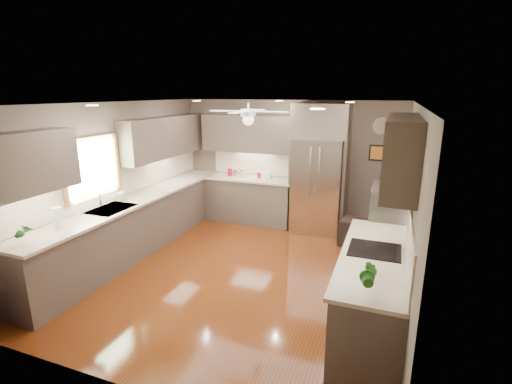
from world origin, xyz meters
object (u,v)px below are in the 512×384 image
Objects in this scene: potted_plant_left at (22,231)px; refrigerator at (319,171)px; paper_towel at (58,218)px; bowl at (267,178)px; stool at (353,232)px; canister_c at (243,173)px; canister_d at (259,175)px; canister_b at (235,173)px; soap_bottle at (122,195)px; microwave at (391,201)px; canister_a at (230,172)px; potted_plant_right at (368,275)px.

refrigerator is (2.65, 4.08, 0.10)m from potted_plant_left.
paper_towel is (-2.66, -3.59, -0.11)m from refrigerator.
bowl reaches higher than stool.
potted_plant_left is at bearing -104.54° from canister_c.
stool is at bearing 41.95° from paper_towel.
paper_towel is at bearing 90.95° from potted_plant_left.
canister_d is 0.53× the size of bowl.
potted_plant_left is (-0.89, -4.12, 0.08)m from canister_b.
potted_plant_left is 1.40× the size of bowl.
soap_bottle is 0.90× the size of bowl.
canister_c is at bearing 136.74° from microwave.
canister_b is 4.16m from microwave.
refrigerator is 4.45× the size of microwave.
stool is at bearing 25.78° from soap_bottle.
canister_d is at bearing 56.02° from soap_bottle.
canister_d reaches higher than bowl.
canister_a is at bearing 178.88° from refrigerator.
canister_b is at bearing 127.64° from potted_plant_right.
canister_a is at bearing 178.25° from canister_c.
canister_b is 0.71× the size of soap_bottle.
soap_bottle is (-1.03, -2.27, 0.02)m from canister_b.
soap_bottle is 4.01m from stool.
canister_a is 0.64m from canister_d.
potted_plant_right is at bearing -53.97° from canister_c.
soap_bottle is 0.08× the size of refrigerator.
canister_d is (0.52, 0.02, -0.01)m from canister_b.
canister_b is 0.27× the size of stool.
potted_plant_right is (3.07, -3.83, 0.07)m from canister_a.
refrigerator is at bearing -1.33° from canister_b.
canister_a is 0.06× the size of refrigerator.
stool is 1.54× the size of paper_towel.
bowl is at bearing 2.70° from canister_c.
refrigerator is (1.76, -0.04, 0.18)m from canister_b.
soap_bottle is at bearing 95.51° from paper_towel.
microwave is (0.13, 1.08, 0.39)m from potted_plant_right.
potted_plant_left is at bearing -111.06° from bowl.
potted_plant_left reaches higher than stool.
bowl is 1.08m from refrigerator.
potted_plant_right is 3.86m from paper_towel.
paper_towel reaches higher than soap_bottle.
microwave is at bearing -43.26° from canister_c.
soap_bottle is 1.86m from potted_plant_left.
soap_bottle is 3.57m from refrigerator.
canister_d is (0.64, 0.03, -0.02)m from canister_a.
bowl is (0.82, 0.02, -0.05)m from canister_a.
stool is at bearing -16.23° from canister_d.
stool is at bearing -13.14° from canister_c.
canister_b is 1.77m from refrigerator.
canister_d is at bearing 2.41° from canister_a.
canister_c is (0.18, -0.01, 0.02)m from canister_b.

